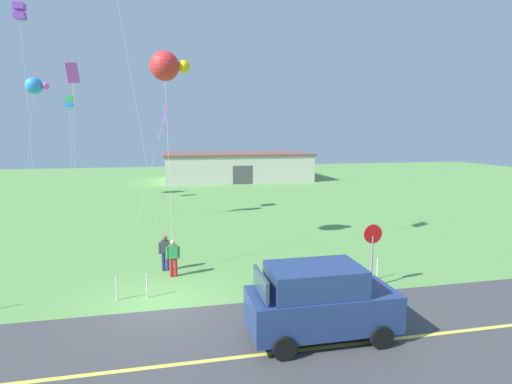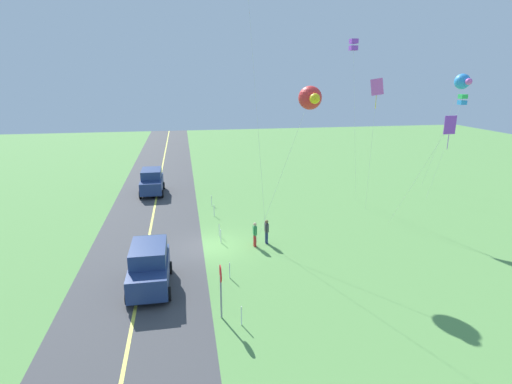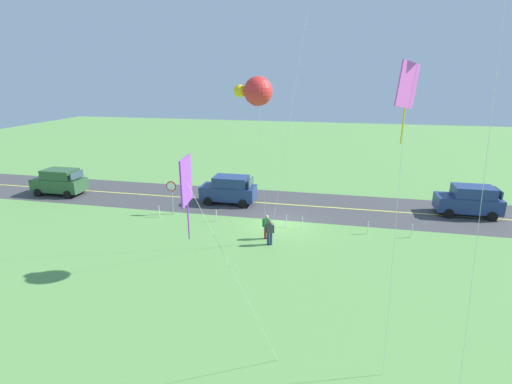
# 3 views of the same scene
# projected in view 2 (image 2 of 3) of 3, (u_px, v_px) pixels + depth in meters

# --- Properties ---
(ground_plane) EXTENTS (120.00, 120.00, 0.10)m
(ground_plane) POSITION_uv_depth(u_px,v_px,m) (211.00, 247.00, 26.08)
(ground_plane) COLOR #60994C
(asphalt_road) EXTENTS (120.00, 7.00, 0.00)m
(asphalt_road) POSITION_uv_depth(u_px,v_px,m) (146.00, 251.00, 25.38)
(asphalt_road) COLOR #424244
(asphalt_road) RESTS_ON ground
(road_centre_stripe) EXTENTS (120.00, 0.16, 0.00)m
(road_centre_stripe) POSITION_uv_depth(u_px,v_px,m) (146.00, 251.00, 25.38)
(road_centre_stripe) COLOR #E5E04C
(road_centre_stripe) RESTS_ON asphalt_road
(car_suv_foreground) EXTENTS (4.40, 2.12, 2.24)m
(car_suv_foreground) POSITION_uv_depth(u_px,v_px,m) (149.00, 266.00, 20.74)
(car_suv_foreground) COLOR navy
(car_suv_foreground) RESTS_ON ground
(car_parked_west_far) EXTENTS (4.40, 2.12, 2.24)m
(car_parked_west_far) POSITION_uv_depth(u_px,v_px,m) (152.00, 181.00, 37.69)
(car_parked_west_far) COLOR navy
(car_parked_west_far) RESTS_ON ground
(stop_sign) EXTENTS (0.76, 0.08, 2.56)m
(stop_sign) POSITION_uv_depth(u_px,v_px,m) (221.00, 281.00, 17.87)
(stop_sign) COLOR gray
(stop_sign) RESTS_ON ground
(person_adult_near) EXTENTS (0.58, 0.22, 1.60)m
(person_adult_near) POSITION_uv_depth(u_px,v_px,m) (267.00, 231.00, 26.33)
(person_adult_near) COLOR navy
(person_adult_near) RESTS_ON ground
(person_adult_companion) EXTENTS (0.58, 0.22, 1.60)m
(person_adult_companion) POSITION_uv_depth(u_px,v_px,m) (255.00, 234.00, 25.87)
(person_adult_companion) COLOR red
(person_adult_companion) RESTS_ON ground
(kite_blue_mid) EXTENTS (1.90, 4.07, 9.93)m
(kite_blue_mid) POSITION_uv_depth(u_px,v_px,m) (310.00, 98.00, 24.23)
(kite_blue_mid) COLOR silver
(kite_blue_mid) RESTS_ON ground
(kite_yellow_high) EXTENTS (0.70, 0.86, 10.37)m
(kite_yellow_high) POSITION_uv_depth(u_px,v_px,m) (377.00, 89.00, 30.67)
(kite_yellow_high) COLOR silver
(kite_yellow_high) RESTS_ON ground
(kite_green_far) EXTENTS (2.00, 3.12, 10.73)m
(kite_green_far) POSITION_uv_depth(u_px,v_px,m) (463.00, 81.00, 37.46)
(kite_green_far) COLOR silver
(kite_green_far) RESTS_ON ground
(kite_pink_drift) EXTENTS (0.65, 1.54, 13.28)m
(kite_pink_drift) POSITION_uv_depth(u_px,v_px,m) (354.00, 45.00, 31.82)
(kite_pink_drift) COLOR silver
(kite_pink_drift) RESTS_ON ground
(kite_orange_near) EXTENTS (0.62, 2.84, 9.02)m
(kite_orange_near) POSITION_uv_depth(u_px,v_px,m) (462.00, 100.00, 34.59)
(kite_orange_near) COLOR silver
(kite_orange_near) RESTS_ON ground
(kite_cyan_top) EXTENTS (2.15, 3.04, 8.02)m
(kite_cyan_top) POSITION_uv_depth(u_px,v_px,m) (449.00, 127.00, 26.58)
(kite_cyan_top) COLOR silver
(kite_cyan_top) RESTS_ON ground
(fence_post_0) EXTENTS (0.05, 0.05, 0.90)m
(fence_post_0) POSITION_uv_depth(u_px,v_px,m) (212.00, 201.00, 34.20)
(fence_post_0) COLOR silver
(fence_post_0) RESTS_ON ground
(fence_post_1) EXTENTS (0.05, 0.05, 0.90)m
(fence_post_1) POSITION_uv_depth(u_px,v_px,m) (214.00, 211.00, 31.64)
(fence_post_1) COLOR silver
(fence_post_1) RESTS_ON ground
(fence_post_2) EXTENTS (0.05, 0.05, 0.90)m
(fence_post_2) POSITION_uv_depth(u_px,v_px,m) (219.00, 230.00, 27.58)
(fence_post_2) COLOR silver
(fence_post_2) RESTS_ON ground
(fence_post_3) EXTENTS (0.05, 0.05, 0.90)m
(fence_post_3) POSITION_uv_depth(u_px,v_px,m) (221.00, 236.00, 26.56)
(fence_post_3) COLOR silver
(fence_post_3) RESTS_ON ground
(fence_post_4) EXTENTS (0.05, 0.05, 0.90)m
(fence_post_4) POSITION_uv_depth(u_px,v_px,m) (230.00, 271.00, 21.83)
(fence_post_4) COLOR silver
(fence_post_4) RESTS_ON ground
(fence_post_5) EXTENTS (0.05, 0.05, 0.90)m
(fence_post_5) POSITION_uv_depth(u_px,v_px,m) (241.00, 316.00, 17.70)
(fence_post_5) COLOR silver
(fence_post_5) RESTS_ON ground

